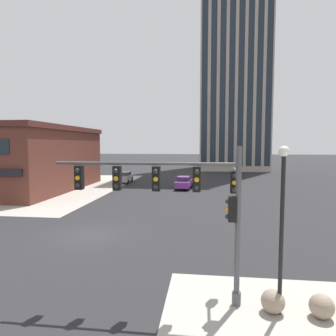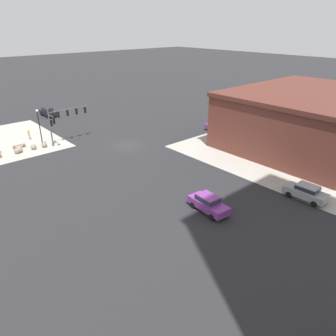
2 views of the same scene
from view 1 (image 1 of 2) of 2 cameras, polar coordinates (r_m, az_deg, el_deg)
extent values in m
plane|color=#262628|center=(20.27, -15.04, -12.33)|extent=(320.00, 320.00, 0.00)
cube|color=#A8A399|center=(47.17, -28.58, -3.11)|extent=(32.00, 32.00, 0.02)
cylinder|color=#4C4C51|center=(12.05, 12.97, -23.18)|extent=(0.32, 0.32, 0.50)
cylinder|color=#4C4C51|center=(11.07, 13.22, -10.99)|extent=(0.20, 0.20, 5.78)
cylinder|color=#4C4C51|center=(10.85, -4.56, 0.87)|extent=(6.75, 0.12, 0.12)
cylinder|color=#4C4C51|center=(11.61, 12.92, -0.48)|extent=(0.11, 1.80, 0.11)
cube|color=black|center=(10.68, 5.53, -2.16)|extent=(0.28, 0.28, 0.90)
sphere|color=#282828|center=(10.49, 5.52, -0.74)|extent=(0.18, 0.18, 0.18)
sphere|color=orange|center=(10.52, 5.51, -2.26)|extent=(0.18, 0.18, 0.18)
sphere|color=#282828|center=(10.56, 5.50, -3.77)|extent=(0.18, 0.18, 0.18)
cube|color=black|center=(10.82, -2.26, -2.06)|extent=(0.28, 0.28, 0.90)
sphere|color=#282828|center=(10.64, -2.41, -0.66)|extent=(0.18, 0.18, 0.18)
sphere|color=orange|center=(10.66, -2.40, -2.16)|extent=(0.18, 0.18, 0.18)
sphere|color=#282828|center=(10.70, -2.40, -3.65)|extent=(0.18, 0.18, 0.18)
cube|color=black|center=(11.15, -9.72, -1.92)|extent=(0.28, 0.28, 0.90)
sphere|color=#282828|center=(10.97, -9.98, -0.56)|extent=(0.18, 0.18, 0.18)
sphere|color=orange|center=(11.00, -9.96, -2.02)|extent=(0.18, 0.18, 0.18)
sphere|color=#282828|center=(11.03, -9.94, -3.46)|extent=(0.18, 0.18, 0.18)
cube|color=black|center=(11.66, -16.65, -1.77)|extent=(0.28, 0.28, 0.90)
sphere|color=#282828|center=(11.49, -17.00, -0.47)|extent=(0.18, 0.18, 0.18)
sphere|color=orange|center=(11.51, -16.97, -1.85)|extent=(0.18, 0.18, 0.18)
sphere|color=#282828|center=(11.55, -16.93, -3.23)|extent=(0.18, 0.18, 0.18)
cube|color=black|center=(10.90, 12.22, -7.71)|extent=(0.28, 0.28, 0.90)
sphere|color=#282828|center=(10.83, 11.40, -6.26)|extent=(0.18, 0.18, 0.18)
sphere|color=orange|center=(10.88, 11.38, -7.71)|extent=(0.18, 0.18, 0.18)
sphere|color=#282828|center=(10.95, 11.35, -9.14)|extent=(0.18, 0.18, 0.18)
cube|color=black|center=(12.46, 12.50, -2.68)|extent=(0.28, 0.28, 0.90)
sphere|color=#282828|center=(12.27, 12.59, -1.47)|extent=(0.18, 0.18, 0.18)
sphere|color=orange|center=(12.30, 12.57, -2.77)|extent=(0.18, 0.18, 0.18)
sphere|color=#282828|center=(12.34, 12.55, -4.06)|extent=(0.18, 0.18, 0.18)
sphere|color=gray|center=(11.86, 19.46, -22.96)|extent=(0.81, 0.81, 0.81)
sphere|color=gray|center=(12.16, 27.37, -22.49)|extent=(0.81, 0.81, 0.81)
cylinder|color=black|center=(11.00, 20.91, -12.23)|extent=(0.14, 0.14, 5.43)
sphere|color=white|center=(10.55, 21.36, 3.02)|extent=(0.36, 0.36, 0.36)
cube|color=#99999E|center=(45.73, -8.33, -1.94)|extent=(1.88, 4.45, 0.76)
cube|color=#99999E|center=(45.81, -8.30, -1.07)|extent=(1.56, 2.15, 0.60)
cube|color=#232D38|center=(45.81, -8.30, -1.07)|extent=(1.59, 2.24, 0.40)
cylinder|color=black|center=(44.27, -7.70, -2.64)|extent=(0.24, 0.65, 0.64)
cylinder|color=black|center=(44.68, -9.79, -2.60)|extent=(0.24, 0.65, 0.64)
cylinder|color=black|center=(46.91, -6.94, -2.23)|extent=(0.24, 0.65, 0.64)
cylinder|color=black|center=(47.29, -8.92, -2.19)|extent=(0.24, 0.65, 0.64)
cube|color=#7A3389|center=(39.09, 3.09, -3.00)|extent=(2.12, 4.53, 0.76)
cube|color=#7A3389|center=(38.85, 3.06, -2.03)|extent=(1.67, 2.23, 0.60)
cube|color=#232D38|center=(38.85, 3.06, -2.03)|extent=(1.71, 2.32, 0.40)
cylinder|color=black|center=(40.60, 2.21, -3.25)|extent=(0.27, 0.66, 0.64)
cylinder|color=black|center=(40.36, 4.55, -3.31)|extent=(0.27, 0.66, 0.64)
cylinder|color=black|center=(37.94, 1.52, -3.80)|extent=(0.27, 0.66, 0.64)
cylinder|color=black|center=(37.68, 4.03, -3.87)|extent=(0.27, 0.66, 0.64)
cube|color=#1E2833|center=(32.01, -28.96, 3.61)|extent=(1.10, 0.08, 1.50)
cube|color=#B2A899|center=(77.10, 12.54, 24.69)|extent=(15.04, 15.60, 65.01)
cube|color=#1E2833|center=(69.53, 7.16, 27.08)|extent=(1.20, 0.10, 62.41)
cube|color=#1E2833|center=(69.55, 8.90, 27.06)|extent=(1.20, 0.10, 62.41)
cube|color=#1E2833|center=(69.62, 10.64, 27.01)|extent=(1.20, 0.10, 62.41)
cube|color=#1E2833|center=(69.74, 12.37, 26.94)|extent=(1.20, 0.10, 62.41)
cube|color=#1E2833|center=(69.91, 14.09, 26.85)|extent=(1.20, 0.10, 62.41)
cube|color=#1E2833|center=(70.14, 15.79, 26.74)|extent=(1.20, 0.10, 62.41)
cube|color=#1E2833|center=(70.41, 17.48, 26.61)|extent=(1.20, 0.10, 62.41)
cube|color=#1E2833|center=(70.73, 19.16, 26.47)|extent=(1.20, 0.10, 62.41)
camera|label=2|loc=(60.28, 25.47, 14.83)|focal=34.16mm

